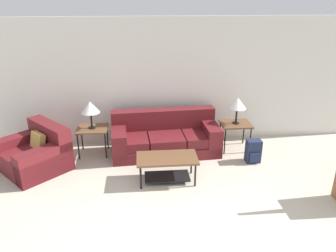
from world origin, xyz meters
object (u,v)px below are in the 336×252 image
object	(u,v)px
couch	(165,138)
coffee_table	(167,163)
backpack	(253,151)
table_lamp_left	(90,108)
armchair	(36,154)
table_lamp_right	(237,103)
side_table_left	(92,130)
side_table_right	(235,126)

from	to	relation	value
couch	coffee_table	bearing A→B (deg)	-92.97
backpack	coffee_table	bearing A→B (deg)	-162.10
coffee_table	table_lamp_left	size ratio (longest dim) A/B	1.89
armchair	table_lamp_right	size ratio (longest dim) A/B	2.76
couch	table_lamp_left	xyz separation A→B (m)	(-1.43, 0.03, 0.69)
table_lamp_left	table_lamp_right	world-z (taller)	same
table_lamp_left	table_lamp_right	size ratio (longest dim) A/B	1.00
couch	side_table_left	distance (m)	1.45
couch	side_table_right	world-z (taller)	couch
couch	side_table_right	bearing A→B (deg)	1.15
couch	coffee_table	size ratio (longest dim) A/B	2.11
side_table_right	table_lamp_right	world-z (taller)	table_lamp_right
armchair	coffee_table	xyz separation A→B (m)	(2.35, -0.65, 0.05)
side_table_left	side_table_right	world-z (taller)	same
couch	coffee_table	world-z (taller)	couch
coffee_table	table_lamp_left	world-z (taller)	table_lamp_left
coffee_table	side_table_left	xyz separation A→B (m)	(-1.37, 1.15, 0.17)
couch	table_lamp_left	bearing A→B (deg)	178.84
side_table_right	table_lamp_right	distance (m)	0.48
armchair	side_table_left	distance (m)	1.12
coffee_table	backpack	distance (m)	1.78
couch	side_table_left	world-z (taller)	couch
armchair	table_lamp_right	bearing A→B (deg)	7.29
coffee_table	backpack	world-z (taller)	coffee_table
side_table_left	backpack	distance (m)	3.14
table_lamp_right	side_table_right	bearing A→B (deg)	-104.04
backpack	armchair	bearing A→B (deg)	178.48
coffee_table	side_table_left	distance (m)	1.80
armchair	side_table_right	bearing A→B (deg)	7.29
couch	armchair	size ratio (longest dim) A/B	1.45
couch	side_table_right	xyz separation A→B (m)	(1.44, 0.03, 0.21)
coffee_table	table_lamp_right	distance (m)	1.99
armchair	side_table_right	world-z (taller)	armchair
armchair	backpack	xyz separation A→B (m)	(4.05, -0.11, -0.07)
side_table_left	coffee_table	bearing A→B (deg)	-39.86
table_lamp_left	couch	bearing A→B (deg)	-1.16
coffee_table	table_lamp_left	distance (m)	1.90
side_table_right	backpack	xyz separation A→B (m)	(0.20, -0.60, -0.29)
armchair	backpack	world-z (taller)	armchair
side_table_right	backpack	distance (m)	0.70
armchair	couch	bearing A→B (deg)	10.89
armchair	side_table_right	xyz separation A→B (m)	(3.85, 0.49, 0.22)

